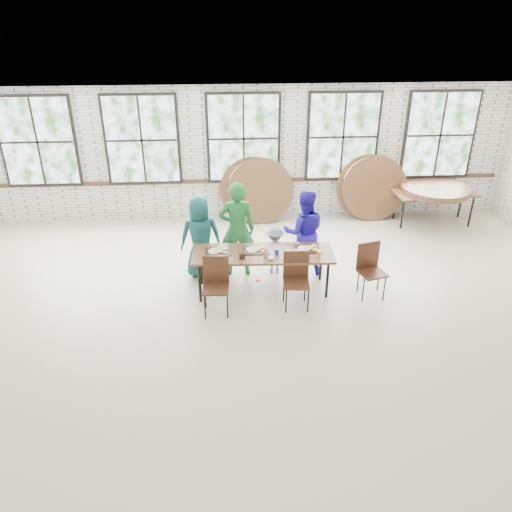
{
  "coord_description": "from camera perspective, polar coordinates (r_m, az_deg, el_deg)",
  "views": [
    {
      "loc": [
        -0.46,
        -6.43,
        4.58
      ],
      "look_at": [
        0.0,
        0.4,
        1.05
      ],
      "focal_mm": 35.0,
      "sensor_mm": 36.0,
      "label": 1
    }
  ],
  "objects": [
    {
      "name": "chair_near_left",
      "position": [
        8.05,
        -4.61,
        -2.77
      ],
      "size": [
        0.44,
        0.43,
        0.95
      ],
      "rotation": [
        0.0,
        0.0,
        -0.06
      ],
      "color": "#442516",
      "rests_on": "ground"
    },
    {
      "name": "chair_spare",
      "position": [
        8.7,
        12.9,
        -1.01
      ],
      "size": [
        0.51,
        0.5,
        0.95
      ],
      "rotation": [
        0.0,
        0.0,
        0.27
      ],
      "color": "#442516",
      "rests_on": "ground"
    },
    {
      "name": "storage_table",
      "position": [
        11.95,
        19.73,
        6.64
      ],
      "size": [
        1.86,
        0.91,
        0.74
      ],
      "rotation": [
        0.0,
        0.0,
        0.09
      ],
      "color": "brown",
      "rests_on": "ground"
    },
    {
      "name": "room",
      "position": [
        11.22,
        -1.43,
        13.07
      ],
      "size": [
        12.0,
        12.0,
        12.0
      ],
      "color": "beige",
      "rests_on": "ground"
    },
    {
      "name": "adult_teal",
      "position": [
        9.05,
        -6.35,
        2.17
      ],
      "size": [
        0.8,
        0.58,
        1.53
      ],
      "primitive_type": "imported",
      "rotation": [
        0.0,
        0.0,
        3.27
      ],
      "color": "#164C56",
      "rests_on": "ground"
    },
    {
      "name": "toddler",
      "position": [
        9.22,
        2.14,
        0.71
      ],
      "size": [
        0.6,
        0.35,
        0.92
      ],
      "primitive_type": "imported",
      "rotation": [
        0.0,
        0.0,
        3.15
      ],
      "color": "#12233B",
      "rests_on": "ground"
    },
    {
      "name": "adult_green",
      "position": [
        8.99,
        -2.16,
        3.05
      ],
      "size": [
        0.66,
        0.44,
        1.79
      ],
      "primitive_type": "imported",
      "rotation": [
        0.0,
        0.0,
        3.13
      ],
      "color": "#1B652A",
      "rests_on": "ground"
    },
    {
      "name": "round_tops_leaning",
      "position": [
        11.49,
        6.7,
        7.54
      ],
      "size": [
        4.27,
        0.41,
        1.49
      ],
      "color": "brown",
      "rests_on": "ground"
    },
    {
      "name": "round_tops_stacked",
      "position": [
        11.91,
        19.82,
        7.17
      ],
      "size": [
        1.5,
        1.5,
        0.13
      ],
      "color": "brown",
      "rests_on": "storage_table"
    },
    {
      "name": "chair_near_right",
      "position": [
        8.21,
        4.6,
        -2.16
      ],
      "size": [
        0.45,
        0.43,
        0.95
      ],
      "rotation": [
        0.0,
        0.0,
        -0.07
      ],
      "color": "#442516",
      "rests_on": "ground"
    },
    {
      "name": "tabletop_clutter",
      "position": [
        8.45,
        1.62,
        0.45
      ],
      "size": [
        1.98,
        0.55,
        0.11
      ],
      "color": "black",
      "rests_on": "dining_table"
    },
    {
      "name": "dining_table",
      "position": [
        8.51,
        0.78,
        0.08
      ],
      "size": [
        2.43,
        0.89,
        0.74
      ],
      "rotation": [
        0.0,
        0.0,
        -0.04
      ],
      "color": "brown",
      "rests_on": "ground"
    },
    {
      "name": "adult_blue",
      "position": [
        9.14,
        5.49,
        2.71
      ],
      "size": [
        0.82,
        0.66,
        1.6
      ],
      "primitive_type": "imported",
      "rotation": [
        0.0,
        0.0,
        3.07
      ],
      "color": "#2518AE",
      "rests_on": "ground"
    }
  ]
}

